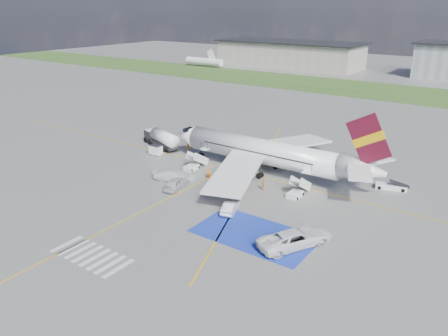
% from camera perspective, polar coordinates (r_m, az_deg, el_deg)
% --- Properties ---
extents(ground, '(400.00, 400.00, 0.00)m').
position_cam_1_polar(ground, '(59.39, -2.20, -4.38)').
color(ground, '#60605E').
rests_on(ground, ground).
extents(grass_strip, '(400.00, 30.00, 0.01)m').
position_cam_1_polar(grass_strip, '(143.69, 21.75, 9.11)').
color(grass_strip, '#2D4C1E').
rests_on(grass_strip, ground).
extents(taxiway_line_main, '(120.00, 0.20, 0.01)m').
position_cam_1_polar(taxiway_line_main, '(68.51, 3.90, -0.90)').
color(taxiway_line_main, gold).
rests_on(taxiway_line_main, ground).
extents(taxiway_line_cross, '(0.20, 60.00, 0.01)m').
position_cam_1_polar(taxiway_line_cross, '(55.93, -12.61, -6.55)').
color(taxiway_line_cross, gold).
rests_on(taxiway_line_cross, ground).
extents(taxiway_line_diag, '(20.71, 56.45, 0.01)m').
position_cam_1_polar(taxiway_line_diag, '(68.51, 3.90, -0.90)').
color(taxiway_line_diag, gold).
rests_on(taxiway_line_diag, ground).
extents(staging_box, '(14.00, 8.00, 0.01)m').
position_cam_1_polar(staging_box, '(51.41, 4.04, -8.62)').
color(staging_box, '#1B33A2').
rests_on(staging_box, ground).
extents(crosswalk, '(9.00, 4.00, 0.01)m').
position_cam_1_polar(crosswalk, '(49.38, -16.95, -10.89)').
color(crosswalk, silver).
rests_on(crosswalk, ground).
extents(terminal_west, '(60.00, 22.00, 10.00)m').
position_cam_1_polar(terminal_west, '(194.74, 8.50, 14.47)').
color(terminal_west, '#9D9587').
rests_on(terminal_west, ground).
extents(airliner, '(36.81, 32.95, 11.92)m').
position_cam_1_polar(airliner, '(68.27, 5.92, 1.98)').
color(airliner, white).
rests_on(airliner, ground).
extents(airstairs_fwd, '(1.90, 5.20, 3.60)m').
position_cam_1_polar(airstairs_fwd, '(70.91, -4.05, 0.39)').
color(airstairs_fwd, white).
rests_on(airstairs_fwd, ground).
extents(airstairs_aft, '(1.90, 5.20, 3.60)m').
position_cam_1_polar(airstairs_aft, '(61.66, 9.44, -3.05)').
color(airstairs_aft, white).
rests_on(airstairs_aft, ground).
extents(fuel_tanker, '(9.90, 5.50, 3.28)m').
position_cam_1_polar(fuel_tanker, '(82.23, -8.15, 3.65)').
color(fuel_tanker, black).
rests_on(fuel_tanker, ground).
extents(gpu_cart, '(2.26, 1.51, 1.83)m').
position_cam_1_polar(gpu_cart, '(78.09, -8.91, 2.26)').
color(gpu_cart, white).
rests_on(gpu_cart, ground).
extents(belt_loader, '(4.75, 2.75, 1.37)m').
position_cam_1_polar(belt_loader, '(67.53, 21.01, -2.32)').
color(belt_loader, white).
rests_on(belt_loader, ground).
extents(car_silver_a, '(3.00, 5.12, 1.63)m').
position_cam_1_polar(car_silver_a, '(63.36, -6.32, -2.03)').
color(car_silver_a, silver).
rests_on(car_silver_a, ground).
extents(car_silver_b, '(2.75, 4.60, 1.43)m').
position_cam_1_polar(car_silver_b, '(56.16, 0.86, -5.09)').
color(car_silver_b, '#B3B6BA').
rests_on(car_silver_b, ground).
extents(van_white_a, '(5.91, 7.36, 2.51)m').
position_cam_1_polar(van_white_a, '(49.06, 9.32, -8.72)').
color(van_white_a, white).
rests_on(van_white_a, ground).
extents(van_white_b, '(5.30, 3.92, 1.93)m').
position_cam_1_polar(van_white_b, '(66.42, -6.46, -0.81)').
color(van_white_b, white).
rests_on(van_white_b, ground).
extents(crew_fwd, '(0.71, 0.69, 1.64)m').
position_cam_1_polar(crew_fwd, '(66.60, -2.00, -0.75)').
color(crew_fwd, orange).
rests_on(crew_fwd, ground).
extents(crew_nose, '(1.08, 1.10, 1.78)m').
position_cam_1_polar(crew_nose, '(78.73, -4.75, 2.65)').
color(crew_nose, orange).
rests_on(crew_nose, ground).
extents(crew_aft, '(0.81, 1.00, 1.59)m').
position_cam_1_polar(crew_aft, '(62.79, 5.13, -2.22)').
color(crew_aft, orange).
rests_on(crew_aft, ground).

